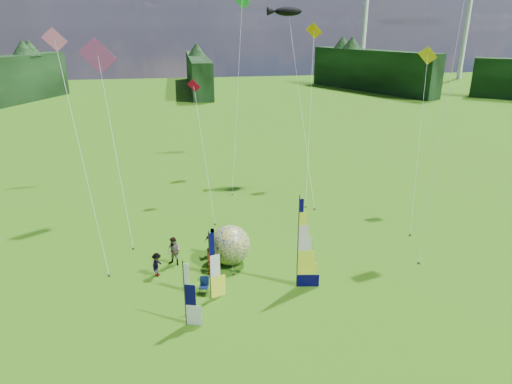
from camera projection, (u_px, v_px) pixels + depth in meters
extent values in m
plane|color=#356511|center=(288.00, 316.00, 23.75)|extent=(220.00, 220.00, 0.00)
sphere|color=navy|center=(230.00, 245.00, 28.55)|extent=(3.21, 3.21, 2.53)
imported|color=#66594C|center=(210.00, 261.00, 27.49)|extent=(0.74, 0.73, 1.72)
imported|color=#66594C|center=(174.00, 251.00, 28.45)|extent=(1.01, 0.86, 1.87)
imported|color=#66594C|center=(157.00, 265.00, 27.27)|extent=(0.71, 1.04, 1.51)
imported|color=#66594C|center=(213.00, 242.00, 29.74)|extent=(1.17, 0.70, 1.86)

